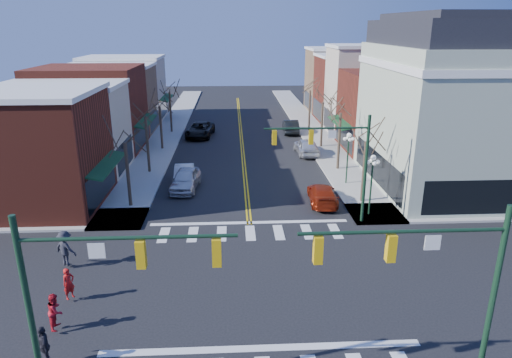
{
  "coord_description": "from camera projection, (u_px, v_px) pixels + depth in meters",
  "views": [
    {
      "loc": [
        -1.01,
        -19.83,
        12.37
      ],
      "look_at": [
        0.48,
        8.52,
        2.8
      ],
      "focal_mm": 32.0,
      "sensor_mm": 36.0,
      "label": 1
    }
  ],
  "objects": [
    {
      "name": "sidewalk_right",
      "position": [
        339.0,
        166.0,
        42.1
      ],
      "size": [
        3.5,
        70.0,
        0.15
      ],
      "primitive_type": "cube",
      "color": "#9E9B93",
      "rests_on": "ground"
    },
    {
      "name": "bldg_right_tan",
      "position": [
        342.0,
        81.0,
        68.47
      ],
      "size": [
        10.0,
        8.0,
        9.0
      ],
      "primitive_type": "cube",
      "color": "#937251",
      "rests_on": "ground"
    },
    {
      "name": "pedestrian_dark_b",
      "position": [
        65.0,
        248.0,
        24.23
      ],
      "size": [
        1.46,
        1.21,
        1.97
      ],
      "primitive_type": "imported",
      "rotation": [
        0.0,
        0.0,
        2.69
      ],
      "color": "black",
      "rests_on": "sidewalk_left"
    },
    {
      "name": "bldg_left_brick_a",
      "position": [
        25.0,
        152.0,
        31.84
      ],
      "size": [
        10.0,
        8.5,
        8.0
      ],
      "primitive_type": "cube",
      "color": "maroon",
      "rests_on": "ground"
    },
    {
      "name": "car_right_mid",
      "position": [
        306.0,
        146.0,
        45.86
      ],
      "size": [
        2.17,
        4.96,
        1.66
      ],
      "primitive_type": "imported",
      "rotation": [
        0.0,
        0.0,
        3.18
      ],
      "color": "silver",
      "rests_on": "ground"
    },
    {
      "name": "tree_left_c",
      "position": [
        161.0,
        128.0,
        47.17
      ],
      "size": [
        0.24,
        0.24,
        4.55
      ],
      "primitive_type": "cylinder",
      "color": "#382B21",
      "rests_on": "ground"
    },
    {
      "name": "car_left_near",
      "position": [
        185.0,
        179.0,
        36.07
      ],
      "size": [
        2.43,
        5.02,
        1.65
      ],
      "primitive_type": "imported",
      "rotation": [
        0.0,
        0.0,
        -0.1
      ],
      "color": "silver",
      "rests_on": "ground"
    },
    {
      "name": "tree_right_d",
      "position": [
        309.0,
        111.0,
        55.51
      ],
      "size": [
        0.24,
        0.24,
        4.97
      ],
      "primitive_type": "cylinder",
      "color": "#382B21",
      "rests_on": "ground"
    },
    {
      "name": "sidewalk_left",
      "position": [
        148.0,
        169.0,
        41.23
      ],
      "size": [
        3.5,
        70.0,
        0.15
      ],
      "primitive_type": "cube",
      "color": "#9E9B93",
      "rests_on": "ground"
    },
    {
      "name": "pedestrian_red_b",
      "position": [
        55.0,
        311.0,
        19.21
      ],
      "size": [
        0.67,
        0.83,
        1.63
      ],
      "primitive_type": "imported",
      "rotation": [
        0.0,
        0.0,
        1.65
      ],
      "color": "#B1121F",
      "rests_on": "sidewalk_left"
    },
    {
      "name": "tree_right_b",
      "position": [
        339.0,
        142.0,
        40.34
      ],
      "size": [
        0.24,
        0.24,
        5.18
      ],
      "primitive_type": "cylinder",
      "color": "#382B21",
      "rests_on": "ground"
    },
    {
      "name": "traffic_mast_far_right",
      "position": [
        338.0,
        155.0,
        28.54
      ],
      "size": [
        6.6,
        0.28,
        7.2
      ],
      "color": "#14331E",
      "rests_on": "ground"
    },
    {
      "name": "victorian_corner",
      "position": [
        459.0,
        104.0,
        35.18
      ],
      "size": [
        12.25,
        14.25,
        13.3
      ],
      "color": "#A4B098",
      "rests_on": "ground"
    },
    {
      "name": "bldg_right_brick_a",
      "position": [
        394.0,
        112.0,
        46.63
      ],
      "size": [
        10.0,
        8.5,
        8.0
      ],
      "primitive_type": "cube",
      "color": "maroon",
      "rests_on": "ground"
    },
    {
      "name": "bldg_left_tan",
      "position": [
        111.0,
        100.0,
        54.58
      ],
      "size": [
        10.0,
        7.5,
        7.8
      ],
      "primitive_type": "cube",
      "color": "#937251",
      "rests_on": "ground"
    },
    {
      "name": "lamppost_corner",
      "position": [
        372.0,
        175.0,
        30.27
      ],
      "size": [
        0.36,
        0.36,
        4.33
      ],
      "color": "#14331E",
      "rests_on": "ground"
    },
    {
      "name": "pedestrian_dark_a",
      "position": [
        44.0,
        346.0,
        17.09
      ],
      "size": [
        0.84,
        1.05,
        1.67
      ],
      "primitive_type": "imported",
      "rotation": [
        0.0,
        0.0,
        -1.05
      ],
      "color": "black",
      "rests_on": "sidewalk_left"
    },
    {
      "name": "car_left_mid",
      "position": [
        184.0,
        175.0,
        37.46
      ],
      "size": [
        1.76,
        4.48,
        1.45
      ],
      "primitive_type": "imported",
      "rotation": [
        0.0,
        0.0,
        0.05
      ],
      "color": "silver",
      "rests_on": "ground"
    },
    {
      "name": "bldg_left_brick_b",
      "position": [
        91.0,
        109.0,
        46.66
      ],
      "size": [
        10.0,
        9.0,
        8.5
      ],
      "primitive_type": "cube",
      "color": "maroon",
      "rests_on": "ground"
    },
    {
      "name": "car_right_far",
      "position": [
        291.0,
        126.0,
        55.11
      ],
      "size": [
        1.91,
        4.99,
        1.62
      ],
      "primitive_type": "imported",
      "rotation": [
        0.0,
        0.0,
        3.1
      ],
      "color": "black",
      "rests_on": "ground"
    },
    {
      "name": "bldg_right_stucco",
      "position": [
        372.0,
        92.0,
        53.64
      ],
      "size": [
        10.0,
        7.0,
        10.0
      ],
      "primitive_type": "cube",
      "color": "#BFB29E",
      "rests_on": "ground"
    },
    {
      "name": "ground",
      "position": [
        255.0,
        287.0,
        22.77
      ],
      "size": [
        160.0,
        160.0,
        0.0
      ],
      "primitive_type": "plane",
      "color": "black",
      "rests_on": "ground"
    },
    {
      "name": "bldg_left_stucco_b",
      "position": [
        125.0,
        90.0,
        61.85
      ],
      "size": [
        10.0,
        8.0,
        8.2
      ],
      "primitive_type": "cube",
      "color": "#BFB29E",
      "rests_on": "ground"
    },
    {
      "name": "pedestrian_red_a",
      "position": [
        69.0,
        284.0,
        21.31
      ],
      "size": [
        0.65,
        0.67,
        1.55
      ],
      "primitive_type": "imported",
      "rotation": [
        0.0,
        0.0,
        0.87
      ],
      "color": "red",
      "rests_on": "sidewalk_left"
    },
    {
      "name": "tree_right_a",
      "position": [
        364.0,
        173.0,
        32.86
      ],
      "size": [
        0.24,
        0.24,
        4.62
      ],
      "primitive_type": "cylinder",
      "color": "#382B21",
      "rests_on": "ground"
    },
    {
      "name": "bldg_left_stucco_a",
      "position": [
        64.0,
        131.0,
        39.25
      ],
      "size": [
        10.0,
        7.0,
        7.5
      ],
      "primitive_type": "cube",
      "color": "#BFB29E",
      "rests_on": "ground"
    },
    {
      "name": "traffic_mast_near_left",
      "position": [
        87.0,
        289.0,
        13.99
      ],
      "size": [
        6.6,
        0.28,
        7.2
      ],
      "color": "#14331E",
      "rests_on": "ground"
    },
    {
      "name": "bldg_right_brick_b",
      "position": [
        355.0,
        90.0,
        60.98
      ],
      "size": [
        10.0,
        8.0,
        8.5
      ],
      "primitive_type": "cube",
      "color": "maroon",
      "rests_on": "ground"
    },
    {
      "name": "car_left_far",
      "position": [
        200.0,
        130.0,
        53.21
      ],
      "size": [
        3.44,
        6.25,
        1.66
      ],
      "primitive_type": "imported",
      "rotation": [
        0.0,
        0.0,
        -0.12
      ],
      "color": "black",
      "rests_on": "ground"
    },
    {
      "name": "car_right_near",
      "position": [
        322.0,
        194.0,
        33.31
      ],
      "size": [
        2.2,
        4.81,
        1.36
      ],
      "primitive_type": "imported",
      "rotation": [
        0.0,
        0.0,
        3.08
      ],
      "color": "maroon",
      "rests_on": "ground"
    },
    {
      "name": "tree_left_a",
      "position": [
        128.0,
        176.0,
        32.0
      ],
      "size": [
        0.24,
        0.24,
        4.76
      ],
      "primitive_type": "cylinder",
      "color": "#382B21",
      "rests_on": "ground"
    },
    {
      "name": "tree_left_d",
      "position": [
        171.0,
        113.0,
        54.69
      ],
      "size": [
        0.24,
        0.24,
        4.9
      ],
      "primitive_type": "cylinder",
      "color": "#382B21",
      "rests_on": "ground"
    },
    {
      "name": "traffic_mast_near_right",
      "position": [
        441.0,
        279.0,
        14.54
      ],
      "size": [
        6.6,
        0.28,
        7.2
      ],
      "color": "#14331E",
      "rests_on": "ground"
    },
    {
      "name": "lamppost_midblock",
      "position": [
        348.0,
        150.0,
        36.42
      ],
      "size": [
        0.36,
        0.36,
        4.33
      ],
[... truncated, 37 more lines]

